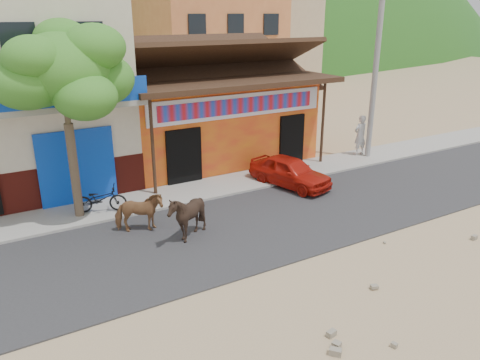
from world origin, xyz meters
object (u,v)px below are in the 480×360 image
object	(u,v)px
cow_tan	(139,213)
scooter	(100,199)
pedestrian	(360,135)
utility_pole	(376,66)
tree	(68,123)
red_car	(290,171)
cow_dark	(187,216)

from	to	relation	value
cow_tan	scooter	bearing A→B (deg)	38.53
pedestrian	utility_pole	bearing A→B (deg)	118.67
scooter	tree	bearing A→B (deg)	105.91
cow_tan	red_car	distance (m)	6.30
tree	utility_pole	size ratio (longest dim) A/B	0.75
red_car	scooter	bearing A→B (deg)	157.20
utility_pole	pedestrian	bearing A→B (deg)	118.99
cow_tan	pedestrian	distance (m)	11.54
utility_pole	cow_dark	distance (m)	11.44
tree	red_car	bearing A→B (deg)	-7.53
utility_pole	cow_tan	distance (m)	12.16
cow_tan	cow_dark	distance (m)	1.58
scooter	cow_dark	bearing A→B (deg)	-129.67
cow_tan	pedestrian	world-z (taller)	pedestrian
tree	utility_pole	world-z (taller)	utility_pole
cow_dark	red_car	xyz separation A→B (m)	(5.18, 2.14, -0.16)
utility_pole	cow_tan	world-z (taller)	utility_pole
scooter	pedestrian	distance (m)	11.94
tree	scooter	bearing A→B (deg)	-5.52
tree	utility_pole	distance (m)	12.84
pedestrian	red_car	bearing A→B (deg)	16.91
utility_pole	cow_tan	bearing A→B (deg)	-169.31
cow_tan	scooter	xyz separation A→B (m)	(-0.66, 1.90, -0.09)
utility_pole	cow_dark	world-z (taller)	utility_pole
utility_pole	scooter	size ratio (longest dim) A/B	4.80
red_car	pedestrian	xyz separation A→B (m)	(5.03, 1.56, 0.42)
red_car	scooter	xyz separation A→B (m)	(-6.88, 0.93, -0.05)
cow_dark	scooter	world-z (taller)	cow_dark
pedestrian	cow_tan	bearing A→B (deg)	12.31
tree	utility_pole	xyz separation A→B (m)	(12.80, 0.20, 1.00)
red_car	pedestrian	bearing A→B (deg)	2.16
red_car	scooter	size ratio (longest dim) A/B	2.00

